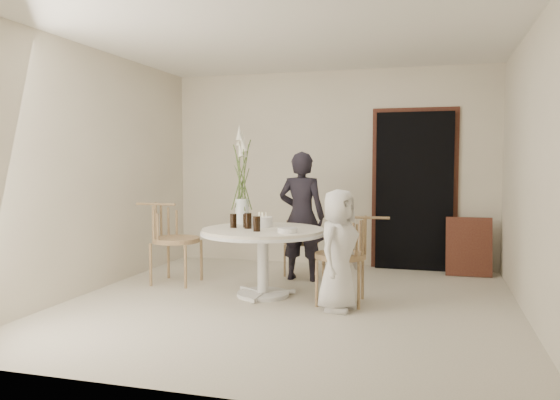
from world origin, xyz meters
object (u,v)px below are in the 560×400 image
(chair_right, at_px, (353,247))
(table, at_px, (263,239))
(boy, at_px, (338,250))
(birthday_cake, at_px, (262,222))
(chair_far, at_px, (302,234))
(chair_left, at_px, (166,231))
(girl, at_px, (302,216))
(flower_vase, at_px, (242,180))

(chair_right, bearing_deg, table, -95.39)
(chair_right, xyz_separation_m, boy, (-0.10, -0.28, 0.00))
(boy, xyz_separation_m, birthday_cake, (-0.93, 0.49, 0.20))
(table, relative_size, chair_far, 1.71)
(table, height_order, boy, boy)
(chair_left, xyz_separation_m, birthday_cake, (1.26, -0.16, 0.16))
(boy, bearing_deg, chair_left, 90.00)
(table, relative_size, chair_left, 1.38)
(chair_far, distance_m, girl, 0.51)
(table, distance_m, girl, 0.94)
(table, height_order, girl, girl)
(boy, bearing_deg, table, 85.63)
(chair_left, bearing_deg, boy, -106.72)
(boy, xyz_separation_m, flower_vase, (-1.25, 0.73, 0.65))
(chair_far, relative_size, birthday_cake, 3.39)
(table, distance_m, chair_left, 1.35)
(chair_right, distance_m, birthday_cake, 1.07)
(chair_far, height_order, chair_left, chair_left)
(chair_far, bearing_deg, girl, -82.35)
(table, distance_m, birthday_cake, 0.24)
(chair_right, relative_size, birthday_cake, 3.96)
(chair_left, bearing_deg, chair_right, -99.38)
(birthday_cake, bearing_deg, table, -68.96)
(table, bearing_deg, boy, -20.99)
(chair_left, distance_m, birthday_cake, 1.28)
(chair_right, height_order, girl, girl)
(table, xyz_separation_m, flower_vase, (-0.38, 0.40, 0.62))
(table, relative_size, flower_vase, 1.17)
(girl, bearing_deg, table, 79.53)
(chair_far, distance_m, chair_left, 1.75)
(girl, bearing_deg, chair_left, 23.59)
(table, xyz_separation_m, girl, (0.21, 0.91, 0.17))
(table, distance_m, boy, 0.93)
(table, distance_m, chair_far, 1.33)
(birthday_cake, height_order, flower_vase, flower_vase)
(chair_far, relative_size, chair_left, 0.81)
(girl, height_order, birthday_cake, girl)
(flower_vase, bearing_deg, chair_far, 61.86)
(boy, height_order, flower_vase, flower_vase)
(chair_right, xyz_separation_m, birthday_cake, (-1.03, 0.21, 0.20))
(girl, relative_size, boy, 1.33)
(chair_far, relative_size, chair_right, 0.86)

